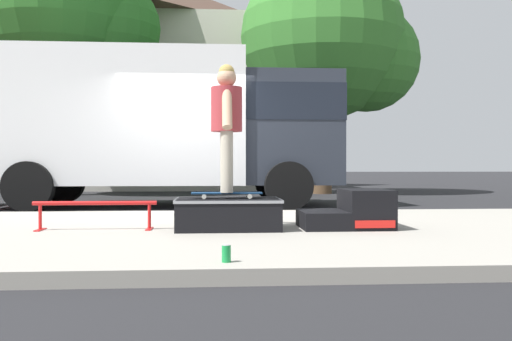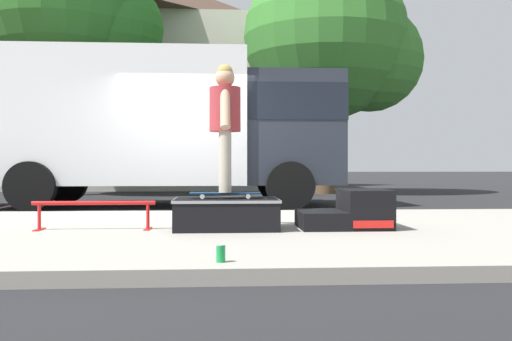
{
  "view_description": "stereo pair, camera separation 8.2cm",
  "coord_description": "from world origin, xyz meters",
  "px_view_note": "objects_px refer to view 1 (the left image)",
  "views": [
    {
      "loc": [
        0.5,
        -9.27,
        0.81
      ],
      "look_at": [
        1.1,
        -1.36,
        0.75
      ],
      "focal_mm": 39.37,
      "sensor_mm": 36.0,
      "label": 1
    },
    {
      "loc": [
        0.59,
        -9.27,
        0.81
      ],
      "look_at": [
        1.1,
        -1.36,
        0.75
      ],
      "focal_mm": 39.37,
      "sensor_mm": 36.0,
      "label": 2
    }
  ],
  "objects_px": {
    "kicker_ramp": "(352,212)",
    "box_truck": "(167,122)",
    "street_tree_neighbour": "(332,43)",
    "grind_rail": "(95,209)",
    "skater_kid": "(227,117)",
    "skate_box": "(228,212)",
    "street_tree_main": "(72,14)",
    "skateboard": "(227,193)",
    "soda_can": "(226,254)"
  },
  "relations": [
    {
      "from": "grind_rail",
      "to": "box_truck",
      "type": "distance_m",
      "value": 5.45
    },
    {
      "from": "grind_rail",
      "to": "skateboard",
      "type": "xyz_separation_m",
      "value": [
        1.43,
        0.01,
        0.16
      ]
    },
    {
      "from": "soda_can",
      "to": "street_tree_neighbour",
      "type": "distance_m",
      "value": 13.43
    },
    {
      "from": "soda_can",
      "to": "grind_rail",
      "type": "bearing_deg",
      "value": 122.47
    },
    {
      "from": "street_tree_neighbour",
      "to": "street_tree_main",
      "type": "bearing_deg",
      "value": -177.26
    },
    {
      "from": "street_tree_neighbour",
      "to": "kicker_ramp",
      "type": "bearing_deg",
      "value": -100.71
    },
    {
      "from": "grind_rail",
      "to": "box_truck",
      "type": "xyz_separation_m",
      "value": [
        0.35,
        5.27,
        1.35
      ]
    },
    {
      "from": "skater_kid",
      "to": "box_truck",
      "type": "relative_size",
      "value": 0.2
    },
    {
      "from": "box_truck",
      "to": "street_tree_main",
      "type": "bearing_deg",
      "value": 123.66
    },
    {
      "from": "grind_rail",
      "to": "soda_can",
      "type": "relative_size",
      "value": 10.52
    },
    {
      "from": "skateboard",
      "to": "street_tree_main",
      "type": "distance_m",
      "value": 11.51
    },
    {
      "from": "box_truck",
      "to": "street_tree_neighbour",
      "type": "height_order",
      "value": "street_tree_neighbour"
    },
    {
      "from": "kicker_ramp",
      "to": "street_tree_main",
      "type": "relative_size",
      "value": 0.13
    },
    {
      "from": "grind_rail",
      "to": "street_tree_main",
      "type": "bearing_deg",
      "value": 105.19
    },
    {
      "from": "skateboard",
      "to": "skate_box",
      "type": "bearing_deg",
      "value": -61.79
    },
    {
      "from": "kicker_ramp",
      "to": "street_tree_neighbour",
      "type": "xyz_separation_m",
      "value": [
        1.92,
        10.14,
        4.13
      ]
    },
    {
      "from": "skate_box",
      "to": "kicker_ramp",
      "type": "bearing_deg",
      "value": -0.02
    },
    {
      "from": "grind_rail",
      "to": "box_truck",
      "type": "relative_size",
      "value": 0.19
    },
    {
      "from": "kicker_ramp",
      "to": "skater_kid",
      "type": "bearing_deg",
      "value": 178.99
    },
    {
      "from": "skate_box",
      "to": "box_truck",
      "type": "height_order",
      "value": "box_truck"
    },
    {
      "from": "skate_box",
      "to": "grind_rail",
      "type": "height_order",
      "value": "skate_box"
    },
    {
      "from": "box_truck",
      "to": "street_tree_neighbour",
      "type": "bearing_deg",
      "value": 47.75
    },
    {
      "from": "kicker_ramp",
      "to": "grind_rail",
      "type": "height_order",
      "value": "kicker_ramp"
    },
    {
      "from": "skateboard",
      "to": "street_tree_neighbour",
      "type": "bearing_deg",
      "value": 71.79
    },
    {
      "from": "kicker_ramp",
      "to": "street_tree_main",
      "type": "distance_m",
      "value": 12.18
    },
    {
      "from": "skater_kid",
      "to": "street_tree_neighbour",
      "type": "bearing_deg",
      "value": 71.79
    },
    {
      "from": "kicker_ramp",
      "to": "skater_kid",
      "type": "xyz_separation_m",
      "value": [
        -1.41,
        0.02,
        1.06
      ]
    },
    {
      "from": "skater_kid",
      "to": "soda_can",
      "type": "xyz_separation_m",
      "value": [
        -0.05,
        -2.18,
        -1.17
      ]
    },
    {
      "from": "soda_can",
      "to": "skater_kid",
      "type": "bearing_deg",
      "value": 88.64
    },
    {
      "from": "kicker_ramp",
      "to": "grind_rail",
      "type": "relative_size",
      "value": 0.74
    },
    {
      "from": "skateboard",
      "to": "box_truck",
      "type": "bearing_deg",
      "value": 101.65
    },
    {
      "from": "skate_box",
      "to": "skateboard",
      "type": "distance_m",
      "value": 0.21
    },
    {
      "from": "soda_can",
      "to": "box_truck",
      "type": "relative_size",
      "value": 0.02
    },
    {
      "from": "skate_box",
      "to": "skater_kid",
      "type": "height_order",
      "value": "skater_kid"
    },
    {
      "from": "skateboard",
      "to": "street_tree_neighbour",
      "type": "relative_size",
      "value": 0.11
    },
    {
      "from": "skateboard",
      "to": "street_tree_main",
      "type": "bearing_deg",
      "value": 112.7
    },
    {
      "from": "skate_box",
      "to": "skateboard",
      "type": "relative_size",
      "value": 1.46
    },
    {
      "from": "skater_kid",
      "to": "street_tree_main",
      "type": "relative_size",
      "value": 0.19
    },
    {
      "from": "kicker_ramp",
      "to": "skateboard",
      "type": "distance_m",
      "value": 1.43
    },
    {
      "from": "soda_can",
      "to": "box_truck",
      "type": "bearing_deg",
      "value": 97.9
    },
    {
      "from": "kicker_ramp",
      "to": "box_truck",
      "type": "distance_m",
      "value": 6.01
    },
    {
      "from": "box_truck",
      "to": "street_tree_main",
      "type": "height_order",
      "value": "street_tree_main"
    },
    {
      "from": "kicker_ramp",
      "to": "soda_can",
      "type": "height_order",
      "value": "kicker_ramp"
    },
    {
      "from": "skate_box",
      "to": "skater_kid",
      "type": "relative_size",
      "value": 0.81
    },
    {
      "from": "street_tree_main",
      "to": "skate_box",
      "type": "bearing_deg",
      "value": -67.29
    },
    {
      "from": "skater_kid",
      "to": "soda_can",
      "type": "height_order",
      "value": "skater_kid"
    },
    {
      "from": "skate_box",
      "to": "grind_rail",
      "type": "distance_m",
      "value": 1.44
    },
    {
      "from": "soda_can",
      "to": "box_truck",
      "type": "distance_m",
      "value": 7.65
    },
    {
      "from": "skater_kid",
      "to": "soda_can",
      "type": "bearing_deg",
      "value": -91.36
    },
    {
      "from": "street_tree_neighbour",
      "to": "box_truck",
      "type": "bearing_deg",
      "value": -132.25
    }
  ]
}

